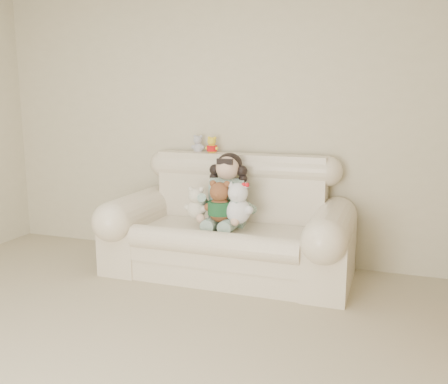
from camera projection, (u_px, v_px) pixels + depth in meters
wall_back at (211, 122)px, 4.60m from camera, size 4.50×0.00×4.50m
sofa at (228, 217)px, 4.16m from camera, size 2.10×0.95×1.03m
seated_child at (228, 189)px, 4.20m from camera, size 0.44×0.52×0.65m
brown_teddy at (220, 197)px, 4.02m from camera, size 0.28×0.22×0.41m
white_cat at (238, 199)px, 3.97m from camera, size 0.32×0.29×0.41m
cream_teddy at (196, 200)px, 4.12m from camera, size 0.22×0.17×0.33m
yellow_mini_bear at (212, 144)px, 4.48m from camera, size 0.14×0.12×0.20m
grey_mini_plush at (198, 143)px, 4.55m from camera, size 0.16×0.15×0.21m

